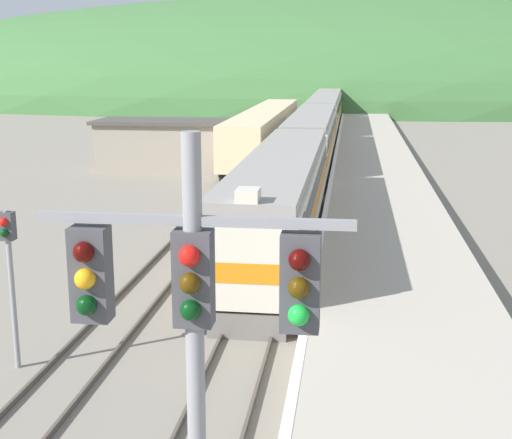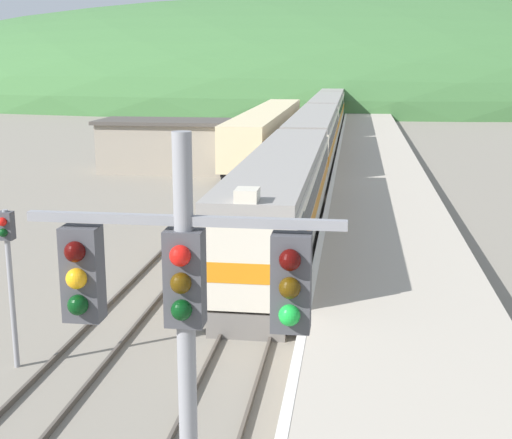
{
  "view_description": "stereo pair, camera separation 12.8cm",
  "coord_description": "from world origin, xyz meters",
  "px_view_note": "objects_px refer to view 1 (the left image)",
  "views": [
    {
      "loc": [
        2.79,
        -1.22,
        7.88
      ],
      "look_at": [
        -0.41,
        22.77,
        2.34
      ],
      "focal_mm": 50.0,
      "sensor_mm": 36.0,
      "label": 1
    },
    {
      "loc": [
        2.92,
        -1.21,
        7.88
      ],
      "look_at": [
        -0.41,
        22.77,
        2.34
      ],
      "focal_mm": 50.0,
      "sensor_mm": 36.0,
      "label": 2
    }
  ],
  "objects_px": {
    "express_train_lead_car": "(282,197)",
    "carriage_third": "(324,114)",
    "signal_mast_main": "(195,348)",
    "siding_train": "(265,132)",
    "carriage_fourth": "(331,101)",
    "signal_post_siding": "(9,257)",
    "carriage_second": "(312,138)"
  },
  "relations": [
    {
      "from": "express_train_lead_car",
      "to": "carriage_third",
      "type": "bearing_deg",
      "value": 90.0
    },
    {
      "from": "carriage_third",
      "to": "signal_mast_main",
      "type": "xyz_separation_m",
      "value": [
        1.22,
        -66.84,
        2.75
      ]
    },
    {
      "from": "siding_train",
      "to": "signal_mast_main",
      "type": "xyz_separation_m",
      "value": [
        5.3,
        -50.22,
        2.97
      ]
    },
    {
      "from": "express_train_lead_car",
      "to": "carriage_fourth",
      "type": "height_order",
      "value": "express_train_lead_car"
    },
    {
      "from": "carriage_third",
      "to": "signal_post_siding",
      "type": "bearing_deg",
      "value": -95.58
    },
    {
      "from": "carriage_second",
      "to": "carriage_third",
      "type": "height_order",
      "value": "same"
    },
    {
      "from": "express_train_lead_car",
      "to": "carriage_third",
      "type": "height_order",
      "value": "express_train_lead_car"
    },
    {
      "from": "express_train_lead_car",
      "to": "signal_mast_main",
      "type": "bearing_deg",
      "value": -86.84
    },
    {
      "from": "carriage_third",
      "to": "signal_mast_main",
      "type": "distance_m",
      "value": 66.91
    },
    {
      "from": "siding_train",
      "to": "express_train_lead_car",
      "type": "bearing_deg",
      "value": -81.74
    },
    {
      "from": "carriage_second",
      "to": "carriage_third",
      "type": "distance_m",
      "value": 22.37
    },
    {
      "from": "carriage_second",
      "to": "siding_train",
      "type": "height_order",
      "value": "carriage_second"
    },
    {
      "from": "express_train_lead_car",
      "to": "carriage_second",
      "type": "bearing_deg",
      "value": 90.0
    },
    {
      "from": "carriage_fourth",
      "to": "siding_train",
      "type": "bearing_deg",
      "value": -95.97
    },
    {
      "from": "siding_train",
      "to": "signal_post_siding",
      "type": "distance_m",
      "value": 40.91
    },
    {
      "from": "carriage_second",
      "to": "carriage_third",
      "type": "xyz_separation_m",
      "value": [
        0.0,
        22.37,
        0.0
      ]
    },
    {
      "from": "express_train_lead_car",
      "to": "signal_mast_main",
      "type": "relative_size",
      "value": 2.92
    },
    {
      "from": "express_train_lead_car",
      "to": "signal_mast_main",
      "type": "height_order",
      "value": "signal_mast_main"
    },
    {
      "from": "carriage_second",
      "to": "siding_train",
      "type": "xyz_separation_m",
      "value": [
        -4.07,
        5.74,
        -0.22
      ]
    },
    {
      "from": "carriage_second",
      "to": "express_train_lead_car",
      "type": "bearing_deg",
      "value": -90.0
    },
    {
      "from": "signal_post_siding",
      "to": "siding_train",
      "type": "bearing_deg",
      "value": 87.84
    },
    {
      "from": "siding_train",
      "to": "carriage_second",
      "type": "bearing_deg",
      "value": -54.65
    },
    {
      "from": "carriage_third",
      "to": "carriage_fourth",
      "type": "bearing_deg",
      "value": 90.0
    },
    {
      "from": "carriage_third",
      "to": "carriage_fourth",
      "type": "distance_m",
      "value": 22.37
    },
    {
      "from": "express_train_lead_car",
      "to": "siding_train",
      "type": "relative_size",
      "value": 0.72
    },
    {
      "from": "siding_train",
      "to": "signal_post_siding",
      "type": "xyz_separation_m",
      "value": [
        -1.54,
        -40.86,
        1.06
      ]
    },
    {
      "from": "carriage_fourth",
      "to": "signal_mast_main",
      "type": "height_order",
      "value": "signal_mast_main"
    },
    {
      "from": "carriage_second",
      "to": "carriage_fourth",
      "type": "xyz_separation_m",
      "value": [
        0.0,
        44.73,
        0.0
      ]
    },
    {
      "from": "carriage_fourth",
      "to": "signal_mast_main",
      "type": "xyz_separation_m",
      "value": [
        1.22,
        -89.21,
        2.75
      ]
    },
    {
      "from": "carriage_second",
      "to": "siding_train",
      "type": "relative_size",
      "value": 0.74
    },
    {
      "from": "carriage_third",
      "to": "carriage_fourth",
      "type": "relative_size",
      "value": 1.0
    },
    {
      "from": "carriage_third",
      "to": "siding_train",
      "type": "bearing_deg",
      "value": -103.77
    }
  ]
}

